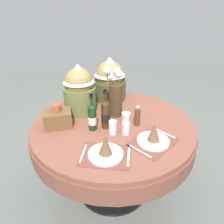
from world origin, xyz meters
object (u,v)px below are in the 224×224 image
Objects in this scene: place_setting_right at (154,137)px; gift_tub_back_left at (79,87)px; pepper_mill at (137,116)px; wine_bottle_left at (92,117)px; tumbler_near_left at (113,127)px; place_setting_left at (106,150)px; woven_basket_side_left at (58,118)px; wine_bottle_centre at (105,114)px; gift_tub_back_centre at (110,78)px; flower_vase at (115,95)px; tumbler_mid at (126,118)px; dining_table at (113,134)px; tumbler_near_right at (126,128)px.

gift_tub_back_left is (-0.46, 0.62, 0.19)m from place_setting_right.
pepper_mill is 0.58m from gift_tub_back_left.
tumbler_near_left is (0.14, -0.10, -0.06)m from wine_bottle_left.
place_setting_left is at bearing -170.57° from place_setting_right.
wine_bottle_left is 1.41× the size of woven_basket_side_left.
woven_basket_side_left is at bearing 163.61° from wine_bottle_centre.
place_setting_left is at bearing -114.31° from tumbler_near_left.
gift_tub_back_centre reaches higher than pepper_mill.
pepper_mill is (0.23, 0.07, 0.03)m from tumbler_near_left.
flower_vase reaches higher than woven_basket_side_left.
wine_bottle_centre is at bearing -63.68° from gift_tub_back_left.
gift_tub_back_left is at bearing 126.62° from place_setting_right.
wine_bottle_centre is at bearing -125.54° from flower_vase.
place_setting_left is 0.55m from woven_basket_side_left.
gift_tub_back_centre reaches higher than tumbler_near_left.
place_setting_left is at bearing -105.19° from gift_tub_back_centre.
tumbler_mid is at bearing -42.11° from gift_tub_back_left.
flower_vase is 1.41× the size of wine_bottle_centre.
wine_bottle_centre is 1.51× the size of woven_basket_side_left.
woven_basket_side_left is at bearing 149.33° from place_setting_right.
place_setting_right is 0.98× the size of gift_tub_back_centre.
tumbler_near_left is (-0.04, -0.17, 0.18)m from dining_table.
flower_vase is at bearing -96.10° from gift_tub_back_centre.
gift_tub_back_centre is 0.72m from woven_basket_side_left.
gift_tub_back_centre reaches higher than woven_basket_side_left.
tumbler_near_right is 0.71m from gift_tub_back_centre.
place_setting_right reaches higher than tumbler_mid.
gift_tub_back_left reaches higher than wine_bottle_left.
tumbler_mid is at bearing -9.25° from woven_basket_side_left.
tumbler_mid is 0.22× the size of gift_tub_back_centre.
tumbler_near_right is 0.22× the size of gift_tub_back_centre.
place_setting_left is 0.47m from pepper_mill.
tumbler_near_right is (0.10, -0.03, -0.01)m from tumbler_near_left.
flower_vase reaches higher than tumbler_near_right.
place_setting_right is (0.37, 0.06, 0.00)m from place_setting_left.
tumbler_near_right is (0.00, -0.31, -0.15)m from flower_vase.
place_setting_right is at bearing -35.08° from wine_bottle_left.
place_setting_left reaches higher than dining_table.
wine_bottle_centre is (-0.08, -0.06, 0.25)m from dining_table.
tumbler_mid is at bearing 110.58° from place_setting_right.
pepper_mill is (0.18, -0.09, 0.21)m from dining_table.
place_setting_left is 1.25× the size of wine_bottle_centre.
woven_basket_side_left is at bearing 167.60° from pepper_mill.
wine_bottle_centre is at bearing 135.02° from tumbler_near_right.
place_setting_right is 0.78m from woven_basket_side_left.
wine_bottle_left is 3.20× the size of tumbler_near_right.
wine_bottle_left reaches higher than dining_table.
place_setting_right is 0.79m from gift_tub_back_left.
place_setting_right is 1.96× the size of woven_basket_side_left.
place_setting_right is at bearing 9.43° from place_setting_left.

